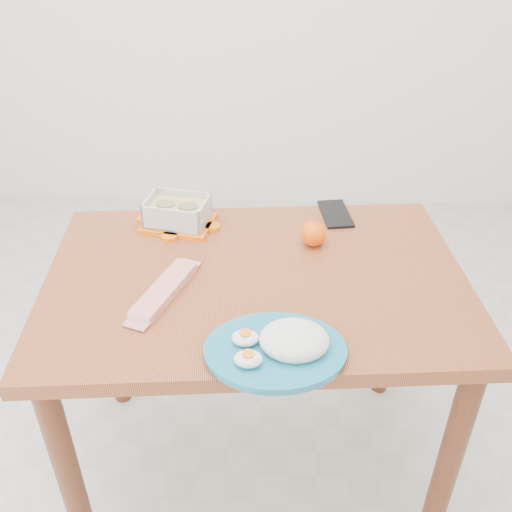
{
  "coord_description": "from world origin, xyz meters",
  "views": [
    {
      "loc": [
        0.23,
        -1.22,
        1.6
      ],
      "look_at": [
        0.19,
        -0.04,
        0.81
      ],
      "focal_mm": 40.0,
      "sensor_mm": 36.0,
      "label": 1
    }
  ],
  "objects_px": {
    "food_container": "(177,212)",
    "smartphone": "(335,214)",
    "rice_plate": "(281,345)",
    "dining_table": "(256,310)",
    "orange_fruit": "(314,234)"
  },
  "relations": [
    {
      "from": "orange_fruit",
      "to": "rice_plate",
      "type": "bearing_deg",
      "value": -101.51
    },
    {
      "from": "dining_table",
      "to": "orange_fruit",
      "type": "xyz_separation_m",
      "value": [
        0.15,
        0.15,
        0.15
      ]
    },
    {
      "from": "orange_fruit",
      "to": "rice_plate",
      "type": "xyz_separation_m",
      "value": [
        -0.09,
        -0.44,
        -0.01
      ]
    },
    {
      "from": "food_container",
      "to": "smartphone",
      "type": "bearing_deg",
      "value": 19.72
    },
    {
      "from": "dining_table",
      "to": "smartphone",
      "type": "xyz_separation_m",
      "value": [
        0.23,
        0.32,
        0.12
      ]
    },
    {
      "from": "food_container",
      "to": "rice_plate",
      "type": "xyz_separation_m",
      "value": [
        0.3,
        -0.53,
        -0.01
      ]
    },
    {
      "from": "smartphone",
      "to": "food_container",
      "type": "bearing_deg",
      "value": -179.02
    },
    {
      "from": "smartphone",
      "to": "rice_plate",
      "type": "bearing_deg",
      "value": -113.15
    },
    {
      "from": "rice_plate",
      "to": "food_container",
      "type": "bearing_deg",
      "value": 116.37
    },
    {
      "from": "dining_table",
      "to": "rice_plate",
      "type": "bearing_deg",
      "value": -82.21
    },
    {
      "from": "food_container",
      "to": "smartphone",
      "type": "height_order",
      "value": "food_container"
    },
    {
      "from": "food_container",
      "to": "orange_fruit",
      "type": "distance_m",
      "value": 0.4
    },
    {
      "from": "food_container",
      "to": "smartphone",
      "type": "xyz_separation_m",
      "value": [
        0.46,
        0.07,
        -0.04
      ]
    },
    {
      "from": "dining_table",
      "to": "food_container",
      "type": "distance_m",
      "value": 0.37
    },
    {
      "from": "orange_fruit",
      "to": "smartphone",
      "type": "relative_size",
      "value": 0.44
    }
  ]
}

